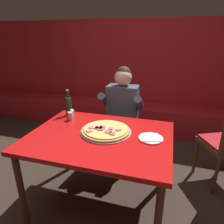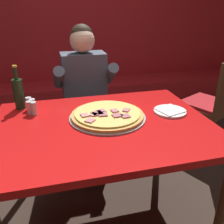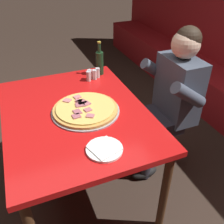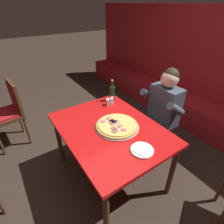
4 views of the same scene
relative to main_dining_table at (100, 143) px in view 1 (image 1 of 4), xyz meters
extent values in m
plane|color=#33261E|center=(0.00, 0.00, -0.70)|extent=(24.00, 24.00, 0.00)
cube|color=#A3191E|center=(0.00, 2.18, 0.25)|extent=(6.80, 0.16, 1.90)
cube|color=#A3191E|center=(0.00, 1.86, -0.47)|extent=(6.46, 0.48, 0.46)
cylinder|color=#4C2D19|center=(-0.58, -0.42, -0.33)|extent=(0.06, 0.06, 0.74)
cylinder|color=#4C2D19|center=(0.58, -0.42, -0.33)|extent=(0.06, 0.06, 0.74)
cylinder|color=#4C2D19|center=(-0.58, 0.42, -0.33)|extent=(0.06, 0.06, 0.74)
cylinder|color=#4C2D19|center=(0.58, 0.42, -0.33)|extent=(0.06, 0.06, 0.74)
cube|color=red|center=(0.00, 0.00, 0.06)|extent=(1.27, 0.96, 0.04)
cylinder|color=#9E9EA3|center=(0.04, 0.07, 0.09)|extent=(0.47, 0.47, 0.01)
cylinder|color=#C69347|center=(0.04, 0.07, 0.10)|extent=(0.45, 0.45, 0.02)
cylinder|color=#E5BC5B|center=(0.04, 0.07, 0.12)|extent=(0.40, 0.40, 0.01)
cube|color=#A85B66|center=(0.00, 0.04, 0.12)|extent=(0.06, 0.07, 0.01)
cube|color=#B76670|center=(-0.05, 0.05, 0.12)|extent=(0.06, 0.06, 0.01)
cube|color=#A85B66|center=(0.12, -0.02, 0.12)|extent=(0.05, 0.06, 0.01)
cube|color=#C6757A|center=(-0.09, -0.03, 0.12)|extent=(0.07, 0.07, 0.01)
cube|color=#B76670|center=(0.00, 0.09, 0.12)|extent=(0.07, 0.06, 0.01)
cube|color=#B76670|center=(0.15, 0.06, 0.12)|extent=(0.06, 0.06, 0.01)
cube|color=#B76670|center=(0.08, 0.07, 0.12)|extent=(0.05, 0.05, 0.01)
cube|color=#C6757A|center=(-0.11, 0.05, 0.12)|extent=(0.05, 0.06, 0.01)
cube|color=#A85B66|center=(0.08, 0.00, 0.12)|extent=(0.07, 0.06, 0.01)
cube|color=#A85B66|center=(-0.03, 0.06, 0.12)|extent=(0.08, 0.07, 0.01)
cylinder|color=white|center=(0.45, 0.05, 0.09)|extent=(0.21, 0.21, 0.01)
cube|color=white|center=(0.45, 0.05, 0.10)|extent=(0.19, 0.19, 0.01)
cylinder|color=#19381E|center=(-0.50, 0.37, 0.18)|extent=(0.07, 0.07, 0.20)
cylinder|color=#19381E|center=(-0.50, 0.37, 0.32)|extent=(0.03, 0.03, 0.08)
cylinder|color=#B29933|center=(-0.50, 0.37, 0.37)|extent=(0.03, 0.03, 0.01)
cylinder|color=silver|center=(-0.44, 0.32, 0.12)|extent=(0.04, 0.04, 0.07)
cylinder|color=#516B33|center=(-0.44, 0.32, 0.10)|extent=(0.03, 0.03, 0.04)
cylinder|color=silver|center=(-0.44, 0.32, 0.16)|extent=(0.04, 0.04, 0.01)
cylinder|color=silver|center=(-0.41, 0.29, 0.12)|extent=(0.04, 0.04, 0.07)
cylinder|color=#B23323|center=(-0.41, 0.29, 0.10)|extent=(0.03, 0.03, 0.04)
cylinder|color=silver|center=(-0.41, 0.29, 0.16)|extent=(0.04, 0.04, 0.01)
cylinder|color=silver|center=(-0.43, 0.25, 0.12)|extent=(0.04, 0.04, 0.07)
cylinder|color=silver|center=(-0.43, 0.25, 0.10)|extent=(0.03, 0.03, 0.04)
cylinder|color=silver|center=(-0.43, 0.25, 0.16)|extent=(0.04, 0.04, 0.01)
cylinder|color=silver|center=(-0.40, 0.23, 0.12)|extent=(0.04, 0.04, 0.07)
cylinder|color=#28231E|center=(-0.40, 0.23, 0.10)|extent=(0.03, 0.03, 0.04)
cylinder|color=silver|center=(-0.40, 0.23, 0.16)|extent=(0.04, 0.04, 0.01)
ellipsoid|color=black|center=(-0.09, 0.55, -0.65)|extent=(0.11, 0.24, 0.09)
ellipsoid|color=black|center=(0.11, 0.55, -0.65)|extent=(0.11, 0.24, 0.09)
cylinder|color=#282833|center=(-0.09, 0.55, -0.47)|extent=(0.11, 0.11, 0.43)
cylinder|color=#282833|center=(0.11, 0.55, -0.47)|extent=(0.11, 0.11, 0.43)
cube|color=#282833|center=(0.01, 0.65, -0.19)|extent=(0.34, 0.40, 0.12)
cube|color=#424C5B|center=(0.01, 0.85, 0.08)|extent=(0.38, 0.22, 0.52)
cylinder|color=#424C5B|center=(-0.21, 0.77, 0.16)|extent=(0.09, 0.30, 0.25)
cylinder|color=#424C5B|center=(0.23, 0.77, 0.16)|extent=(0.09, 0.30, 0.25)
sphere|color=beige|center=(0.01, 0.85, 0.45)|extent=(0.21, 0.21, 0.21)
sphere|color=#2D2319|center=(0.01, 0.86, 0.48)|extent=(0.19, 0.19, 0.19)
cylinder|color=#4C2D19|center=(1.29, 0.97, -0.47)|extent=(0.04, 0.04, 0.45)
cylinder|color=#4C2D19|center=(0.95, 0.80, -0.47)|extent=(0.04, 0.04, 0.45)
cylinder|color=#4C2D19|center=(1.12, 0.46, -0.47)|extent=(0.04, 0.04, 0.45)
cube|color=#4C2D19|center=(1.21, 0.71, -0.22)|extent=(0.59, 0.59, 0.05)
camera|label=1|loc=(0.56, -1.51, 0.91)|focal=32.00mm
camera|label=2|loc=(-0.28, -1.29, 0.74)|focal=40.00mm
camera|label=3|loc=(1.43, -0.30, 1.05)|focal=40.00mm
camera|label=4|loc=(1.25, -0.81, 1.22)|focal=28.00mm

